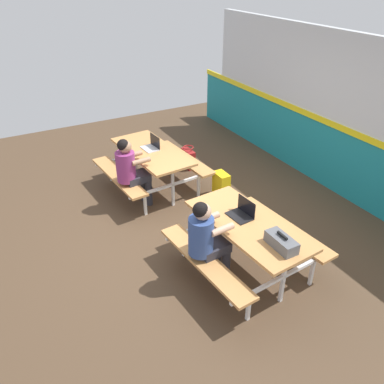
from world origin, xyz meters
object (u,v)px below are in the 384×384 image
(laptop_silver, at_px, (152,146))
(laptop_dark, at_px, (242,213))
(picnic_table_right, at_px, (247,234))
(student_nearer, at_px, (131,168))
(picnic_table_left, at_px, (152,159))
(backpack_dark, at_px, (221,185))
(student_further, at_px, (206,237))
(toolbox_grey, at_px, (281,242))
(tote_bag_bright, at_px, (188,158))

(laptop_silver, relative_size, laptop_dark, 1.00)
(picnic_table_right, height_order, student_nearer, student_nearer)
(picnic_table_left, xyz_separation_m, picnic_table_right, (2.52, 0.17, 0.00))
(laptop_dark, bearing_deg, backpack_dark, 155.41)
(student_further, xyz_separation_m, backpack_dark, (-1.67, 1.30, -0.49))
(student_nearer, distance_m, student_further, 2.10)
(laptop_dark, distance_m, backpack_dark, 1.80)
(picnic_table_right, relative_size, backpack_dark, 3.99)
(toolbox_grey, bearing_deg, student_nearer, -164.55)
(student_nearer, bearing_deg, tote_bag_bright, 119.12)
(laptop_dark, height_order, tote_bag_bright, laptop_dark)
(toolbox_grey, xyz_separation_m, backpack_dark, (-2.28, 0.69, -0.60))
(picnic_table_right, relative_size, toolbox_grey, 4.39)
(student_nearer, bearing_deg, toolbox_grey, 15.45)
(toolbox_grey, distance_m, tote_bag_bright, 3.64)
(student_nearer, xyz_separation_m, laptop_silver, (-0.45, 0.56, 0.08))
(toolbox_grey, distance_m, backpack_dark, 2.45)
(laptop_silver, xyz_separation_m, toolbox_grey, (3.15, 0.19, 0.02))
(laptop_dark, height_order, toolbox_grey, laptop_dark)
(tote_bag_bright, bearing_deg, student_nearer, -60.88)
(student_nearer, bearing_deg, picnic_table_left, 125.99)
(picnic_table_left, xyz_separation_m, toolbox_grey, (3.08, 0.22, 0.24))
(toolbox_grey, bearing_deg, tote_bag_bright, 168.51)
(picnic_table_left, xyz_separation_m, student_nearer, (0.38, -0.53, 0.13))
(backpack_dark, bearing_deg, picnic_table_right, -23.14)
(student_further, height_order, backpack_dark, student_further)
(picnic_table_right, xyz_separation_m, toolbox_grey, (0.56, 0.05, 0.24))
(laptop_dark, xyz_separation_m, toolbox_grey, (0.73, 0.02, 0.02))
(picnic_table_left, distance_m, backpack_dark, 1.26)
(picnic_table_left, relative_size, picnic_table_right, 1.00)
(toolbox_grey, bearing_deg, picnic_table_right, -175.33)
(backpack_dark, bearing_deg, student_nearer, -106.46)
(picnic_table_right, relative_size, student_further, 1.45)
(laptop_dark, bearing_deg, picnic_table_right, -8.23)
(student_nearer, relative_size, toolbox_grey, 3.02)
(picnic_table_right, height_order, student_further, student_further)
(laptop_silver, bearing_deg, backpack_dark, 45.11)
(picnic_table_right, xyz_separation_m, tote_bag_bright, (-2.95, 0.76, -0.38))
(picnic_table_left, relative_size, toolbox_grey, 4.39)
(student_nearer, bearing_deg, laptop_dark, 20.16)
(student_further, xyz_separation_m, tote_bag_bright, (-2.91, 1.32, -0.51))
(student_further, bearing_deg, laptop_dark, 101.80)
(laptop_silver, distance_m, toolbox_grey, 3.15)
(picnic_table_left, distance_m, student_nearer, 0.67)
(picnic_table_left, distance_m, tote_bag_bright, 1.10)
(student_nearer, relative_size, laptop_dark, 3.58)
(student_further, distance_m, laptop_silver, 2.58)
(picnic_table_left, relative_size, laptop_silver, 5.21)
(backpack_dark, height_order, tote_bag_bright, backpack_dark)
(student_nearer, relative_size, student_further, 1.00)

